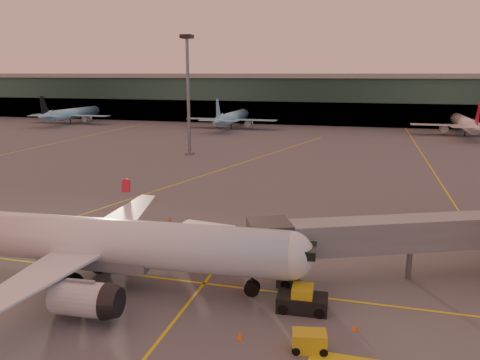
% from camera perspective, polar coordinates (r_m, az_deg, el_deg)
% --- Properties ---
extents(ground, '(600.00, 600.00, 0.00)m').
position_cam_1_polar(ground, '(39.05, -14.11, -14.34)').
color(ground, '#4C4F54').
rests_on(ground, ground).
extents(taxi_markings, '(100.12, 173.00, 0.01)m').
position_cam_1_polar(taxi_markings, '(80.55, -3.28, 0.22)').
color(taxi_markings, yellow).
rests_on(taxi_markings, ground).
extents(terminal, '(400.00, 20.00, 17.60)m').
position_cam_1_polar(terminal, '(172.95, 9.45, 9.76)').
color(terminal, '#19382D').
rests_on(terminal, ground).
extents(mast_west_near, '(2.40, 2.40, 25.60)m').
position_cam_1_polar(mast_west_near, '(103.20, -6.35, 11.26)').
color(mast_west_near, slate).
rests_on(mast_west_near, ground).
extents(distant_aircraft_row, '(290.00, 34.00, 13.00)m').
position_cam_1_polar(distant_aircraft_row, '(154.01, 0.56, 6.30)').
color(distant_aircraft_row, '#8CCBEB').
rests_on(distant_aircraft_row, ground).
extents(main_airplane, '(37.59, 33.88, 11.34)m').
position_cam_1_polar(main_airplane, '(41.50, -17.32, -7.34)').
color(main_airplane, silver).
rests_on(main_airplane, ground).
extents(jet_bridge, '(28.00, 14.39, 5.69)m').
position_cam_1_polar(jet_bridge, '(43.93, 21.81, -6.21)').
color(jet_bridge, slate).
rests_on(jet_bridge, ground).
extents(catering_truck, '(5.20, 2.84, 3.85)m').
position_cam_1_polar(catering_truck, '(44.09, -4.04, -7.63)').
color(catering_truck, '#A51720').
rests_on(catering_truck, ground).
extents(gpu_cart, '(2.46, 1.75, 1.31)m').
position_cam_1_polar(gpu_cart, '(32.34, 8.45, -18.92)').
color(gpu_cart, gold).
rests_on(gpu_cart, ground).
extents(pushback_tug, '(3.89, 2.24, 1.96)m').
position_cam_1_polar(pushback_tug, '(36.86, 7.60, -14.39)').
color(pushback_tug, black).
rests_on(pushback_tug, ground).
extents(cone_nose, '(0.38, 0.38, 0.48)m').
position_cam_1_polar(cone_nose, '(35.28, 13.89, -17.04)').
color(cone_nose, '#FF5B0D').
rests_on(cone_nose, ground).
extents(cone_wing_left, '(0.41, 0.41, 0.52)m').
position_cam_1_polar(cone_wing_left, '(58.20, -8.56, -4.63)').
color(cone_wing_left, '#FF5B0D').
rests_on(cone_wing_left, ground).
extents(cone_fwd, '(0.42, 0.42, 0.54)m').
position_cam_1_polar(cone_fwd, '(33.41, -0.03, -18.40)').
color(cone_fwd, '#FF5B0D').
rests_on(cone_fwd, ground).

